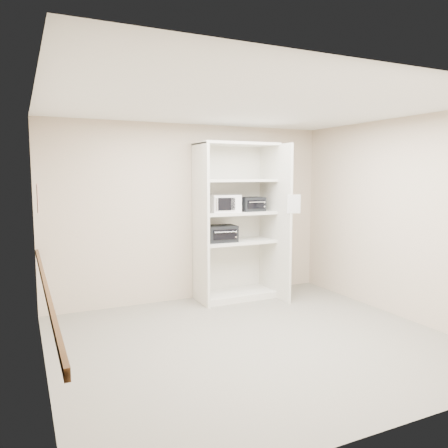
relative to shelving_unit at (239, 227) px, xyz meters
name	(u,v)px	position (x,y,z in m)	size (l,w,h in m)	color
floor	(254,341)	(-0.67, -1.70, -1.13)	(4.50, 4.00, 0.01)	slate
ceiling	(256,105)	(-0.67, -1.70, 1.57)	(4.50, 4.00, 0.01)	white
wall_back	(192,213)	(-0.67, 0.30, 0.22)	(4.50, 0.02, 2.70)	beige
wall_front	(390,257)	(-0.67, -3.70, 0.22)	(4.50, 0.02, 2.70)	beige
wall_left	(41,239)	(-2.92, -1.70, 0.22)	(0.02, 4.00, 2.70)	beige
wall_right	(400,218)	(1.58, -1.70, 0.22)	(0.02, 4.00, 2.70)	beige
shelving_unit	(239,227)	(0.00, 0.00, 0.00)	(1.24, 0.92, 2.42)	silver
microwave	(225,203)	(-0.23, 0.02, 0.37)	(0.44, 0.33, 0.26)	white
toaster_oven_upper	(251,204)	(0.22, -0.01, 0.35)	(0.38, 0.28, 0.22)	black
toaster_oven_lower	(221,234)	(-0.31, -0.02, -0.09)	(0.45, 0.34, 0.25)	black
paper_sign	(294,204)	(0.59, -0.63, 0.38)	(0.21, 0.01, 0.27)	white
chair_rail	(45,287)	(-2.89, -1.70, -0.23)	(0.04, 3.98, 0.08)	#402513
wall_poster	(38,199)	(-2.90, -1.16, 0.56)	(0.01, 0.21, 0.30)	white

